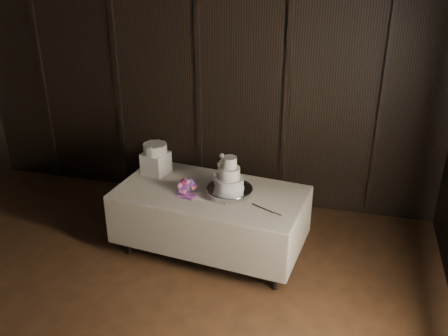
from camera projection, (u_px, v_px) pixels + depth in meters
room at (37, 237)px, 3.16m from camera, size 6.08×7.08×3.08m
display_table at (211, 219)px, 5.44m from camera, size 2.10×1.27×0.76m
cake_stand at (229, 192)px, 5.18m from camera, size 0.49×0.49×0.09m
wedding_cake at (227, 176)px, 5.10m from camera, size 0.33×0.29×0.35m
bouquet at (186, 186)px, 5.27m from camera, size 0.36×0.43×0.18m
box_pedestal at (156, 163)px, 5.64m from camera, size 0.32×0.32×0.25m
small_cake at (155, 148)px, 5.57m from camera, size 0.29×0.29×0.11m
cake_knife at (263, 208)px, 4.95m from camera, size 0.34×0.19×0.01m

